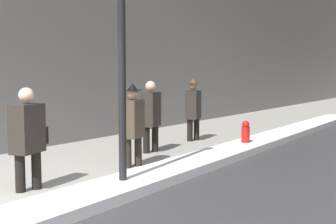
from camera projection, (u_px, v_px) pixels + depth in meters
The scene contains 9 objects.
ground_plane at pixel (9, 221), 5.16m from camera, with size 160.00×160.00×0.00m, color #38383A.
sidewalk_slab at pixel (280, 117), 18.57m from camera, with size 4.00×80.00×0.01m.
snow_bank_curb at pixel (258, 143), 10.78m from camera, with size 0.90×17.32×0.16m.
lamp_post at pixel (121, 14), 6.34m from camera, with size 0.28×0.28×4.49m.
pedestrian_with_shoulder_bag at pixel (28, 134), 6.45m from camera, with size 0.43×0.76×1.61m.
pedestrian_in_fedora at pixel (133, 122), 8.16m from camera, with size 0.42×0.57×1.65m.
pedestrian_trailing at pixel (151, 113), 9.71m from camera, with size 0.45×0.61×1.67m.
pedestrian_in_glasses at pixel (193, 107), 11.51m from camera, with size 0.44×0.60×1.73m.
fire_hydrant at pixel (246, 135), 10.26m from camera, with size 0.20×0.20×0.70m.
Camera 1 is at (4.48, -3.01, 1.77)m, focal length 45.00 mm.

